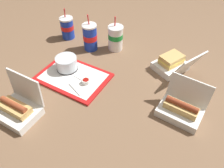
{
  "coord_description": "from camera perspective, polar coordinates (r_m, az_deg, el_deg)",
  "views": [
    {
      "loc": [
        -0.28,
        0.74,
        0.8
      ],
      "look_at": [
        -0.0,
        0.0,
        0.05
      ],
      "focal_mm": 35.0,
      "sensor_mm": 36.0,
      "label": 1
    }
  ],
  "objects": [
    {
      "name": "clamshell_hotdog_back",
      "position": [
        1.04,
        17.56,
        -6.2
      ],
      "size": [
        0.22,
        0.19,
        0.16
      ],
      "color": "white",
      "rests_on": "ground_plane"
    },
    {
      "name": "clamshell_sandwich_left",
      "position": [
        1.26,
        15.51,
        5.1
      ],
      "size": [
        0.27,
        0.26,
        0.17
      ],
      "color": "white",
      "rests_on": "ground_plane"
    },
    {
      "name": "plastic_fork",
      "position": [
        1.13,
        -9.65,
        -1.25
      ],
      "size": [
        0.1,
        0.07,
        0.0
      ],
      "primitive_type": "cube",
      "rotation": [
        0.0,
        0.0,
        -0.55
      ],
      "color": "white",
      "rests_on": "food_tray"
    },
    {
      "name": "food_tray",
      "position": [
        1.21,
        -10.06,
        1.8
      ],
      "size": [
        0.41,
        0.31,
        0.01
      ],
      "color": "red",
      "rests_on": "ground_plane"
    },
    {
      "name": "ground_plane",
      "position": [
        1.13,
        0.0,
        -1.7
      ],
      "size": [
        3.2,
        3.2,
        0.0
      ],
      "primitive_type": "plane",
      "color": "brown"
    },
    {
      "name": "soda_cup_left",
      "position": [
        1.37,
        -5.74,
        12.1
      ],
      "size": [
        0.09,
        0.09,
        0.23
      ],
      "color": "#1938B7",
      "rests_on": "ground_plane"
    },
    {
      "name": "soda_cup_corner",
      "position": [
        1.37,
        0.92,
        12.03
      ],
      "size": [
        0.09,
        0.09,
        0.22
      ],
      "color": "white",
      "rests_on": "ground_plane"
    },
    {
      "name": "soda_cup_front",
      "position": [
        1.52,
        -11.6,
        14.22
      ],
      "size": [
        0.09,
        0.09,
        0.2
      ],
      "color": "#1938B7",
      "rests_on": "ground_plane"
    },
    {
      "name": "napkin_stack",
      "position": [
        1.2,
        -6.76,
        2.5
      ],
      "size": [
        0.12,
        0.12,
        0.0
      ],
      "primitive_type": "cube",
      "rotation": [
        0.0,
        0.0,
        -0.27
      ],
      "color": "white",
      "rests_on": "food_tray"
    },
    {
      "name": "cake_container",
      "position": [
        1.24,
        -11.76,
        5.23
      ],
      "size": [
        0.12,
        0.12,
        0.08
      ],
      "color": "black",
      "rests_on": "food_tray"
    },
    {
      "name": "clamshell_hotdog_front",
      "position": [
        1.08,
        -23.36,
        -5.89
      ],
      "size": [
        0.21,
        0.19,
        0.19
      ],
      "color": "white",
      "rests_on": "ground_plane"
    },
    {
      "name": "ketchup_cup",
      "position": [
        1.14,
        -6.82,
        0.71
      ],
      "size": [
        0.04,
        0.04,
        0.02
      ],
      "color": "white",
      "rests_on": "food_tray"
    }
  ]
}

